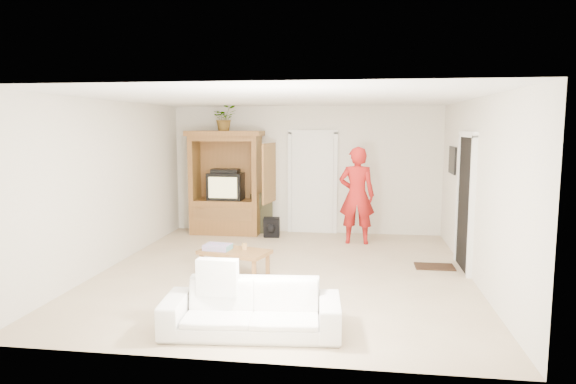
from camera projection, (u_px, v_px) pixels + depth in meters
name	position (u px, v px, depth m)	size (l,w,h in m)	color
floor	(284.00, 272.00, 7.78)	(6.00, 6.00, 0.00)	tan
ceiling	(284.00, 98.00, 7.44)	(6.00, 6.00, 0.00)	white
wall_back	(306.00, 170.00, 10.56)	(5.50, 5.50, 0.00)	silver
wall_front	(236.00, 226.00, 4.67)	(5.50, 5.50, 0.00)	silver
wall_left	(110.00, 184.00, 7.99)	(6.00, 6.00, 0.00)	silver
wall_right	(477.00, 190.00, 7.23)	(6.00, 6.00, 0.00)	silver
armoire	(227.00, 189.00, 10.49)	(1.82, 1.14, 2.10)	brown
door_back	(313.00, 184.00, 10.54)	(0.85, 0.05, 2.04)	white
doorway_right	(465.00, 204.00, 7.86)	(0.05, 0.90, 2.04)	black
framed_picture	(452.00, 160.00, 9.06)	(0.03, 0.60, 0.48)	black
doormat	(435.00, 267.00, 8.05)	(0.60, 0.40, 0.02)	#382316
plant	(225.00, 118.00, 10.28)	(0.46, 0.40, 0.51)	#4C7238
man	(357.00, 195.00, 9.58)	(0.66, 0.44, 1.82)	#AF1917
sofa	(252.00, 308.00, 5.47)	(1.88, 0.74, 0.55)	white
coffee_table	(235.00, 253.00, 7.60)	(1.13, 0.82, 0.38)	olive
towel	(218.00, 247.00, 7.62)	(0.38, 0.28, 0.08)	#FA53C1
candle	(244.00, 246.00, 7.61)	(0.08, 0.08, 0.10)	tan
backpack_black	(272.00, 228.00, 10.17)	(0.31, 0.18, 0.38)	black
backpack_olive	(261.00, 213.00, 10.65)	(0.42, 0.31, 0.79)	#47442B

